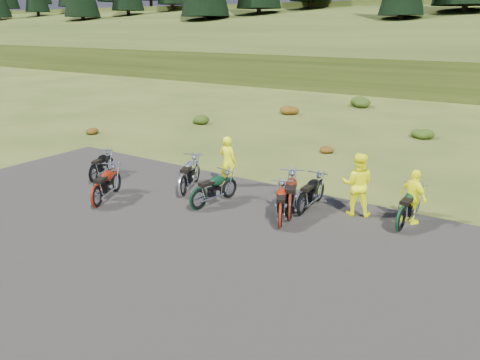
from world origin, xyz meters
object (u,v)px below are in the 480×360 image
Objects in this scene: motorcycle_3 at (183,197)px; motorcycle_7 at (399,232)px; person_middle at (228,162)px; motorcycle_0 at (95,183)px.

motorcycle_7 is (6.75, 1.12, 0.00)m from motorcycle_3.
motorcycle_7 is at bearing 175.10° from person_middle.
motorcycle_7 is at bearing -102.42° from motorcycle_3.
motorcycle_3 reaches higher than motorcycle_7.
person_middle reaches higher than motorcycle_0.
person_middle is (0.62, 1.70, 0.89)m from motorcycle_3.
motorcycle_3 is 1.05× the size of motorcycle_7.
motorcycle_7 is 6.23m from person_middle.
person_middle reaches higher than motorcycle_3.
motorcycle_0 is 10.51m from motorcycle_7.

